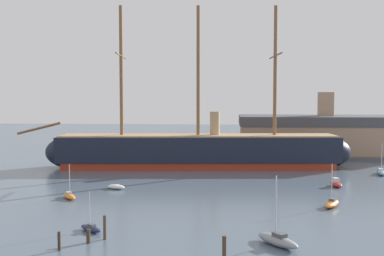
# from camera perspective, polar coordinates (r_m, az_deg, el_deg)

# --- Properties ---
(tall_ship) EXTENTS (65.35, 15.49, 31.42)m
(tall_ship) POSITION_cam_1_polar(r_m,az_deg,el_deg) (93.45, 0.74, -2.69)
(tall_ship) COLOR maroon
(tall_ship) RESTS_ON ground
(sailboat_foreground_left) EXTENTS (3.14, 2.77, 4.21)m
(sailboat_foreground_left) POSITION_cam_1_polar(r_m,az_deg,el_deg) (51.58, -12.00, -11.63)
(sailboat_foreground_left) COLOR #1E284C
(sailboat_foreground_left) RESTS_ON ground
(sailboat_foreground_right) EXTENTS (4.36, 4.91, 6.60)m
(sailboat_foreground_right) POSITION_cam_1_polar(r_m,az_deg,el_deg) (46.64, 10.21, -13.03)
(sailboat_foreground_right) COLOR gray
(sailboat_foreground_right) RESTS_ON ground
(sailboat_mid_left) EXTENTS (3.10, 3.60, 4.79)m
(sailboat_mid_left) POSITION_cam_1_polar(r_m,az_deg,el_deg) (67.95, -14.46, -7.86)
(sailboat_mid_left) COLOR orange
(sailboat_mid_left) RESTS_ON ground
(sailboat_mid_right) EXTENTS (3.09, 4.34, 5.51)m
(sailboat_mid_right) POSITION_cam_1_polar(r_m,az_deg,el_deg) (63.66, 16.39, -8.63)
(sailboat_mid_right) COLOR orange
(sailboat_mid_right) RESTS_ON ground
(dinghy_alongside_bow) EXTENTS (3.24, 2.29, 0.70)m
(dinghy_alongside_bow) POSITION_cam_1_polar(r_m,az_deg,el_deg) (73.38, -9.07, -6.96)
(dinghy_alongside_bow) COLOR silver
(dinghy_alongside_bow) RESTS_ON ground
(motorboat_alongside_stern) EXTENTS (1.89, 3.41, 1.35)m
(motorboat_alongside_stern) POSITION_cam_1_polar(r_m,az_deg,el_deg) (77.65, 16.85, -6.39)
(motorboat_alongside_stern) COLOR #B22D28
(motorboat_alongside_stern) RESTS_ON ground
(dinghy_far_left) EXTENTS (3.01, 1.81, 0.67)m
(dinghy_far_left) POSITION_cam_1_polar(r_m,az_deg,el_deg) (99.42, -14.85, -4.22)
(dinghy_far_left) COLOR #B22D28
(dinghy_far_left) RESTS_ON ground
(sailboat_far_right) EXTENTS (1.56, 4.42, 5.66)m
(sailboat_far_right) POSITION_cam_1_polar(r_m,az_deg,el_deg) (91.83, 21.67, -4.93)
(sailboat_far_right) COLOR #7FB2D6
(sailboat_far_right) RESTS_ON ground
(sailboat_distant_centre) EXTENTS (1.72, 4.59, 5.85)m
(sailboat_distant_centre) POSITION_cam_1_polar(r_m,az_deg,el_deg) (100.76, 3.70, -3.90)
(sailboat_distant_centre) COLOR orange
(sailboat_distant_centre) RESTS_ON ground
(mooring_piling_nearest) EXTENTS (0.28, 0.28, 1.73)m
(mooring_piling_nearest) POSITION_cam_1_polar(r_m,az_deg,el_deg) (46.13, -15.60, -12.90)
(mooring_piling_nearest) COLOR #382B1E
(mooring_piling_nearest) RESTS_ON ground
(mooring_piling_left_pair) EXTENTS (0.32, 0.32, 2.39)m
(mooring_piling_left_pair) POSITION_cam_1_polar(r_m,az_deg,el_deg) (48.41, -10.39, -11.61)
(mooring_piling_left_pair) COLOR #4C3D2D
(mooring_piling_left_pair) RESTS_ON ground
(mooring_piling_right_pair) EXTENTS (0.36, 0.36, 2.32)m
(mooring_piling_right_pair) POSITION_cam_1_polar(r_m,az_deg,el_deg) (41.41, 3.88, -14.29)
(mooring_piling_right_pair) COLOR #423323
(mooring_piling_right_pair) RESTS_ON ground
(mooring_piling_midwater) EXTENTS (0.40, 0.40, 1.37)m
(mooring_piling_midwater) POSITION_cam_1_polar(r_m,az_deg,el_deg) (47.68, -12.29, -12.52)
(mooring_piling_midwater) COLOR #423323
(mooring_piling_midwater) RESTS_ON ground
(dockside_warehouse_right) EXTENTS (41.01, 18.63, 14.96)m
(dockside_warehouse_right) POSITION_cam_1_polar(r_m,az_deg,el_deg) (116.21, 15.10, -0.90)
(dockside_warehouse_right) COLOR #565659
(dockside_warehouse_right) RESTS_ON ground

